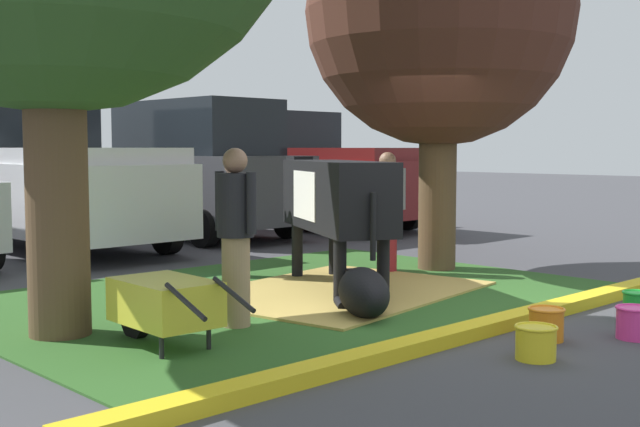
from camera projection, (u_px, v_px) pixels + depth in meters
name	position (u px, v px, depth m)	size (l,w,h in m)	color
ground_plane	(436.00, 310.00, 8.28)	(80.00, 80.00, 0.00)	#424247
grass_island	(288.00, 295.00, 9.04)	(6.85, 4.89, 0.02)	#2D5B23
curb_yellow	(482.00, 328.00, 7.17)	(8.05, 0.24, 0.12)	yellow
hay_bedding	(338.00, 292.00, 9.18)	(3.20, 2.40, 0.04)	tan
shade_tree_right	(439.00, 14.00, 10.70)	(3.57, 3.57, 5.25)	brown
cow_holstein	(334.00, 196.00, 9.47)	(1.80, 2.93, 1.55)	black
calf_lying	(363.00, 292.00, 7.96)	(1.05, 1.23, 0.48)	black
person_handler	(387.00, 209.00, 10.57)	(0.34, 0.52, 1.60)	maroon
person_visitor_near	(233.00, 214.00, 10.25)	(0.52, 0.34, 1.53)	#23478C
person_visitor_far	(236.00, 232.00, 7.36)	(0.34, 0.53, 1.66)	#9E7F5B
wheelbarrow	(164.00, 303.00, 6.63)	(0.63, 1.60, 0.63)	gold
bucket_yellow	(536.00, 342.00, 6.31)	(0.34, 0.34, 0.27)	yellow
bucket_orange	(546.00, 323.00, 6.94)	(0.32, 0.32, 0.29)	orange
bucket_pink	(635.00, 322.00, 7.01)	(0.34, 0.34, 0.28)	#EA3893
bucket_green	(637.00, 306.00, 7.70)	(0.29, 0.29, 0.29)	green
pickup_truck_black	(50.00, 181.00, 13.14)	(2.28, 5.43, 2.42)	silver
suv_dark_grey	(197.00, 169.00, 15.07)	(2.17, 4.63, 2.52)	#3D3D42
pickup_truck_maroon	(309.00, 174.00, 16.87)	(2.28, 5.43, 2.42)	maroon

